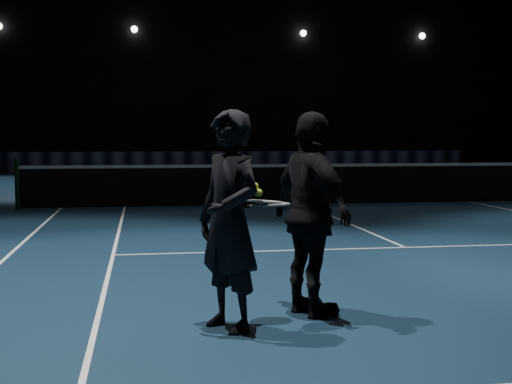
{
  "coord_description": "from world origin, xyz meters",
  "views": [
    {
      "loc": [
        -3.7,
        -16.04,
        1.61
      ],
      "look_at": [
        -2.76,
        -10.11,
        1.13
      ],
      "focal_mm": 50.0,
      "sensor_mm": 36.0,
      "label": 1
    }
  ],
  "objects_px": {
    "player_a": "(230,220)",
    "racket_upper": "(267,202)",
    "racket_lower": "(275,204)",
    "tennis_balls": "(255,191)",
    "player_b": "(312,214)"
  },
  "relations": [
    {
      "from": "tennis_balls",
      "to": "racket_lower",
      "type": "bearing_deg",
      "value": 22.7
    },
    {
      "from": "racket_upper",
      "to": "tennis_balls",
      "type": "bearing_deg",
      "value": -170.43
    },
    {
      "from": "player_a",
      "to": "racket_upper",
      "type": "bearing_deg",
      "value": 86.5
    },
    {
      "from": "player_b",
      "to": "racket_upper",
      "type": "relative_size",
      "value": 2.67
    },
    {
      "from": "player_b",
      "to": "racket_upper",
      "type": "bearing_deg",
      "value": 87.94
    },
    {
      "from": "racket_lower",
      "to": "tennis_balls",
      "type": "height_order",
      "value": "tennis_balls"
    },
    {
      "from": "tennis_balls",
      "to": "racket_upper",
      "type": "bearing_deg",
      "value": 37.74
    },
    {
      "from": "tennis_balls",
      "to": "player_b",
      "type": "bearing_deg",
      "value": 23.69
    },
    {
      "from": "player_a",
      "to": "racket_upper",
      "type": "relative_size",
      "value": 2.67
    },
    {
      "from": "racket_lower",
      "to": "tennis_balls",
      "type": "distance_m",
      "value": 0.23
    },
    {
      "from": "racket_lower",
      "to": "racket_upper",
      "type": "relative_size",
      "value": 1.0
    },
    {
      "from": "player_a",
      "to": "racket_lower",
      "type": "xyz_separation_m",
      "value": [
        0.41,
        0.18,
        0.11
      ]
    },
    {
      "from": "player_a",
      "to": "racket_lower",
      "type": "relative_size",
      "value": 2.67
    },
    {
      "from": "player_b",
      "to": "racket_lower",
      "type": "height_order",
      "value": "player_b"
    },
    {
      "from": "racket_lower",
      "to": "tennis_balls",
      "type": "xyz_separation_m",
      "value": [
        -0.18,
        -0.08,
        0.13
      ]
    }
  ]
}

